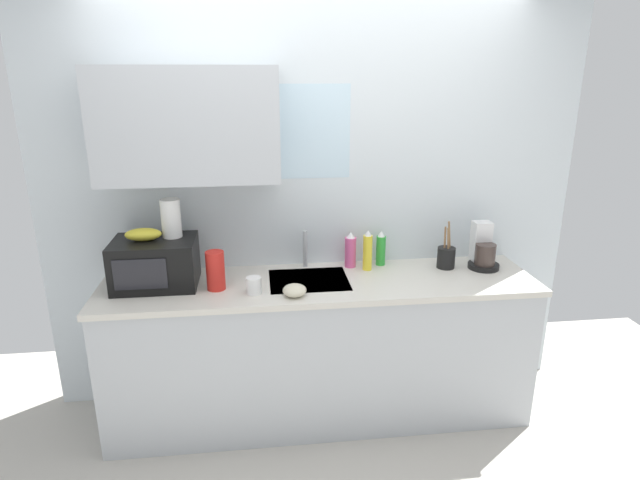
% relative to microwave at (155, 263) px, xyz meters
% --- Properties ---
extents(kitchen_wall_assembly, '(3.31, 0.42, 2.50)m').
position_rel_microwave_xyz_m(kitchen_wall_assembly, '(0.80, 0.26, 0.32)').
color(kitchen_wall_assembly, silver).
rests_on(kitchen_wall_assembly, ground).
extents(counter_unit, '(2.54, 0.63, 0.90)m').
position_rel_microwave_xyz_m(counter_unit, '(0.93, -0.05, -0.58)').
color(counter_unit, '#B2B7BC').
rests_on(counter_unit, ground).
extents(sink_faucet, '(0.03, 0.03, 0.23)m').
position_rel_microwave_xyz_m(sink_faucet, '(0.87, 0.19, -0.02)').
color(sink_faucet, '#B2B5BA').
rests_on(sink_faucet, counter_unit).
extents(microwave, '(0.46, 0.35, 0.27)m').
position_rel_microwave_xyz_m(microwave, '(0.00, 0.00, 0.00)').
color(microwave, black).
rests_on(microwave, counter_unit).
extents(banana_bunch, '(0.20, 0.11, 0.07)m').
position_rel_microwave_xyz_m(banana_bunch, '(-0.05, 0.00, 0.17)').
color(banana_bunch, gold).
rests_on(banana_bunch, microwave).
extents(paper_towel_roll, '(0.11, 0.11, 0.22)m').
position_rel_microwave_xyz_m(paper_towel_roll, '(0.10, 0.05, 0.24)').
color(paper_towel_roll, white).
rests_on(paper_towel_roll, microwave).
extents(coffee_maker, '(0.19, 0.21, 0.28)m').
position_rel_microwave_xyz_m(coffee_maker, '(1.97, 0.06, -0.03)').
color(coffee_maker, black).
rests_on(coffee_maker, counter_unit).
extents(dish_soap_bottle_pink, '(0.07, 0.07, 0.22)m').
position_rel_microwave_xyz_m(dish_soap_bottle_pink, '(1.15, 0.16, -0.03)').
color(dish_soap_bottle_pink, '#E55999').
rests_on(dish_soap_bottle_pink, counter_unit).
extents(dish_soap_bottle_yellow, '(0.06, 0.06, 0.25)m').
position_rel_microwave_xyz_m(dish_soap_bottle_yellow, '(1.24, 0.10, -0.02)').
color(dish_soap_bottle_yellow, yellow).
rests_on(dish_soap_bottle_yellow, counter_unit).
extents(dish_soap_bottle_green, '(0.06, 0.06, 0.22)m').
position_rel_microwave_xyz_m(dish_soap_bottle_green, '(1.35, 0.17, -0.03)').
color(dish_soap_bottle_green, green).
rests_on(dish_soap_bottle_green, counter_unit).
extents(cereal_canister, '(0.10, 0.10, 0.22)m').
position_rel_microwave_xyz_m(cereal_canister, '(0.34, -0.10, -0.02)').
color(cereal_canister, red).
rests_on(cereal_canister, counter_unit).
extents(mug_white, '(0.08, 0.08, 0.09)m').
position_rel_microwave_xyz_m(mug_white, '(0.55, -0.19, -0.09)').
color(mug_white, white).
rests_on(mug_white, counter_unit).
extents(utensil_crock, '(0.11, 0.11, 0.29)m').
position_rel_microwave_xyz_m(utensil_crock, '(1.74, 0.07, -0.06)').
color(utensil_crock, black).
rests_on(utensil_crock, counter_unit).
extents(small_bowl, '(0.13, 0.13, 0.06)m').
position_rel_microwave_xyz_m(small_bowl, '(0.77, -0.25, -0.10)').
color(small_bowl, beige).
rests_on(small_bowl, counter_unit).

